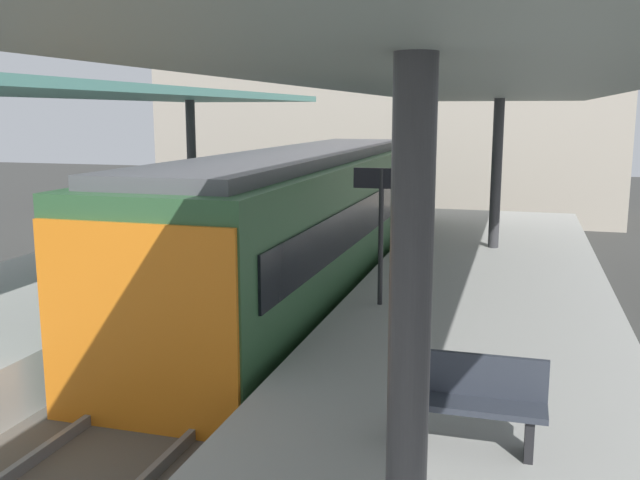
# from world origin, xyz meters

# --- Properties ---
(ground_plane) EXTENTS (80.00, 80.00, 0.00)m
(ground_plane) POSITION_xyz_m (0.00, 0.00, 0.00)
(ground_plane) COLOR #383835
(platform_right) EXTENTS (4.40, 28.00, 1.00)m
(platform_right) POSITION_xyz_m (3.80, 0.00, 0.50)
(platform_right) COLOR #9E9E99
(platform_right) RESTS_ON ground_plane
(track_ballast) EXTENTS (3.20, 28.00, 0.20)m
(track_ballast) POSITION_xyz_m (0.00, 0.00, 0.10)
(track_ballast) COLOR #59544C
(track_ballast) RESTS_ON ground_plane
(rail_near_side) EXTENTS (0.08, 28.00, 0.14)m
(rail_near_side) POSITION_xyz_m (-0.72, 0.00, 0.27)
(rail_near_side) COLOR slate
(rail_near_side) RESTS_ON track_ballast
(rail_far_side) EXTENTS (0.08, 28.00, 0.14)m
(rail_far_side) POSITION_xyz_m (0.72, 0.00, 0.27)
(rail_far_side) COLOR slate
(rail_far_side) RESTS_ON track_ballast
(commuter_train) EXTENTS (2.78, 13.65, 3.10)m
(commuter_train) POSITION_xyz_m (0.00, 5.25, 1.73)
(commuter_train) COLOR #2D5633
(commuter_train) RESTS_ON track_ballast
(canopy_left) EXTENTS (4.18, 21.00, 3.55)m
(canopy_left) POSITION_xyz_m (-3.80, 1.40, 4.42)
(canopy_left) COLOR #333335
(canopy_left) RESTS_ON platform_left
(canopy_right) EXTENTS (4.18, 21.00, 3.54)m
(canopy_right) POSITION_xyz_m (3.80, 1.40, 4.42)
(canopy_right) COLOR #333335
(canopy_right) RESTS_ON platform_right
(platform_bench) EXTENTS (1.40, 0.41, 0.86)m
(platform_bench) POSITION_xyz_m (3.99, -2.42, 1.46)
(platform_bench) COLOR black
(platform_bench) RESTS_ON platform_right
(platform_sign) EXTENTS (0.90, 0.08, 2.21)m
(platform_sign) POSITION_xyz_m (2.24, 2.17, 2.62)
(platform_sign) COLOR #262628
(platform_sign) RESTS_ON platform_right
(station_building_backdrop) EXTENTS (18.00, 6.00, 11.00)m
(station_building_backdrop) POSITION_xyz_m (-1.08, 20.00, 5.50)
(station_building_backdrop) COLOR #A89E8E
(station_building_backdrop) RESTS_ON ground_plane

